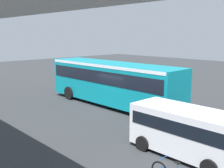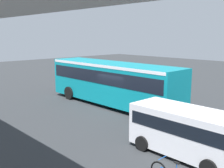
% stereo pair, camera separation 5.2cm
% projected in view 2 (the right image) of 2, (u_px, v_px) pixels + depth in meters
% --- Properties ---
extents(ground, '(80.00, 80.00, 0.00)m').
position_uv_depth(ground, '(119.00, 109.00, 18.96)').
color(ground, '#2D3033').
extents(city_bus, '(11.54, 2.85, 3.15)m').
position_uv_depth(city_bus, '(112.00, 80.00, 19.75)').
color(city_bus, '#0C8493').
rests_on(city_bus, ground).
extents(parked_van, '(4.80, 2.17, 2.05)m').
position_uv_depth(parked_van, '(186.00, 129.00, 11.45)').
color(parked_van, silver).
rests_on(parked_van, ground).
extents(pedestrian, '(0.38, 0.38, 1.79)m').
position_uv_depth(pedestrian, '(102.00, 81.00, 25.36)').
color(pedestrian, '#2D2D38').
rests_on(pedestrian, ground).
extents(lane_dash_leftmost, '(2.00, 0.20, 0.01)m').
position_uv_depth(lane_dash_leftmost, '(216.00, 121.00, 16.23)').
color(lane_dash_leftmost, silver).
rests_on(lane_dash_leftmost, ground).
extents(lane_dash_left, '(2.00, 0.20, 0.01)m').
position_uv_depth(lane_dash_left, '(161.00, 108.00, 19.08)').
color(lane_dash_left, silver).
rests_on(lane_dash_left, ground).
extents(lane_dash_centre, '(2.00, 0.20, 0.01)m').
position_uv_depth(lane_dash_centre, '(121.00, 99.00, 21.93)').
color(lane_dash_centre, silver).
rests_on(lane_dash_centre, ground).
extents(lane_dash_right, '(2.00, 0.20, 0.01)m').
position_uv_depth(lane_dash_right, '(90.00, 92.00, 24.78)').
color(lane_dash_right, silver).
rests_on(lane_dash_right, ground).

